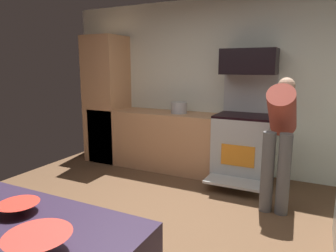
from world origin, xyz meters
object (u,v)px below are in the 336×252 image
object	(u,v)px
person_cook	(280,131)
stock_pot	(179,108)
mixing_bowl_small	(19,208)
mixing_bowl_prep	(39,245)
oven_range	(243,146)
microwave	(249,62)

from	to	relation	value
person_cook	stock_pot	bearing A→B (deg)	156.41
mixing_bowl_small	mixing_bowl_prep	distance (m)	0.42
oven_range	mixing_bowl_prep	world-z (taller)	oven_range
mixing_bowl_small	mixing_bowl_prep	bearing A→B (deg)	-28.69
oven_range	mixing_bowl_small	world-z (taller)	oven_range
microwave	mixing_bowl_prep	xyz separation A→B (m)	(-0.00, -3.59, -0.73)
microwave	mixing_bowl_prep	size ratio (longest dim) A/B	2.88
oven_range	microwave	xyz separation A→B (m)	(0.00, 0.09, 1.16)
person_cook	mixing_bowl_small	world-z (taller)	person_cook
oven_range	microwave	world-z (taller)	microwave
oven_range	mixing_bowl_prep	size ratio (longest dim) A/B	5.83
person_cook	mixing_bowl_small	bearing A→B (deg)	-109.09
person_cook	stock_pot	xyz separation A→B (m)	(-1.55, 0.67, 0.09)
mixing_bowl_small	stock_pot	bearing A→B (deg)	100.88
mixing_bowl_prep	microwave	bearing A→B (deg)	89.95
person_cook	stock_pot	distance (m)	1.69
microwave	mixing_bowl_small	distance (m)	3.48
person_cook	oven_range	bearing A→B (deg)	129.24
oven_range	mixing_bowl_small	xyz separation A→B (m)	(-0.37, -3.29, 0.42)
oven_range	mixing_bowl_prep	distance (m)	3.52
person_cook	mixing_bowl_small	xyz separation A→B (m)	(-0.91, -2.63, 0.03)
stock_pot	mixing_bowl_prep	bearing A→B (deg)	-74.04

